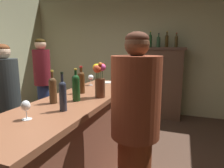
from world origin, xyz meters
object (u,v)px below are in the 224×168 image
object	(u,v)px
bar_counter	(79,142)
wine_bottle_pinot	(76,87)
cheese_plate	(106,82)
wine_glass_mid	(91,78)
wine_bottle_rose	(53,89)
patron_in_navy	(43,80)
flower_arrangement	(100,78)
display_bottle_left	(150,40)
patron_redhead	(7,101)
wine_glass_front	(26,106)
wine_bottle_riesling	(81,81)
display_cabinet	(161,81)
display_bottle_midleft	(158,41)
bartender	(135,128)
wine_bottle_merlot	(63,94)
display_bottle_midright	(176,41)
display_bottle_center	(167,40)

from	to	relation	value
bar_counter	wine_bottle_pinot	distance (m)	0.67
cheese_plate	wine_glass_mid	bearing A→B (deg)	-117.50
wine_bottle_rose	patron_in_navy	xyz separation A→B (m)	(-1.27, 1.38, -0.20)
flower_arrangement	cheese_plate	bearing A→B (deg)	107.09
display_bottle_left	patron_redhead	distance (m)	3.08
wine_glass_front	wine_bottle_riesling	bearing A→B (deg)	92.44
wine_bottle_rose	patron_in_navy	world-z (taller)	patron_in_navy
wine_bottle_riesling	wine_bottle_rose	bearing A→B (deg)	-95.90
patron_in_navy	flower_arrangement	bearing A→B (deg)	13.69
bar_counter	display_cabinet	xyz separation A→B (m)	(0.59, 2.66, 0.30)
wine_bottle_riesling	patron_redhead	size ratio (longest dim) A/B	0.20
flower_arrangement	display_bottle_midleft	bearing A→B (deg)	83.61
wine_glass_mid	cheese_plate	size ratio (longest dim) A/B	0.75
patron_in_navy	bartender	size ratio (longest dim) A/B	1.03
wine_bottle_riesling	wine_bottle_merlot	world-z (taller)	wine_bottle_merlot
wine_bottle_riesling	display_bottle_midright	size ratio (longest dim) A/B	1.06
display_bottle_midright	patron_in_navy	size ratio (longest dim) A/B	0.17
wine_bottle_riesling	display_bottle_midleft	size ratio (longest dim) A/B	1.05
display_bottle_midleft	cheese_plate	bearing A→B (deg)	-107.87
bar_counter	wine_bottle_riesling	world-z (taller)	wine_bottle_riesling
display_cabinet	wine_bottle_rose	world-z (taller)	display_cabinet
display_bottle_midleft	display_bottle_center	xyz separation A→B (m)	(0.17, 0.00, 0.02)
display_cabinet	patron_in_navy	world-z (taller)	patron_in_navy
wine_bottle_rose	display_bottle_midright	bearing A→B (deg)	71.41
patron_redhead	bartender	xyz separation A→B (m)	(1.74, -0.32, 0.03)
bar_counter	display_bottle_midright	size ratio (longest dim) A/B	7.89
cheese_plate	bartender	bearing A→B (deg)	-59.13
wine_bottle_riesling	display_bottle_midright	xyz separation A→B (m)	(0.93, 2.45, 0.54)
display_cabinet	wine_bottle_riesling	size ratio (longest dim) A/B	4.93
display_cabinet	wine_glass_mid	distance (m)	2.13
display_bottle_midright	patron_redhead	xyz separation A→B (m)	(-1.91, -2.64, -0.82)
wine_bottle_merlot	display_bottle_left	size ratio (longest dim) A/B	0.94
wine_bottle_pinot	patron_in_navy	world-z (taller)	patron_in_navy
wine_glass_mid	cheese_plate	xyz separation A→B (m)	(0.14, 0.26, -0.10)
wine_bottle_riesling	flower_arrangement	bearing A→B (deg)	-20.35
wine_glass_front	flower_arrangement	distance (m)	0.84
wine_glass_mid	bartender	bearing A→B (deg)	-48.28
patron_redhead	bartender	bearing A→B (deg)	1.60
wine_bottle_pinot	wine_glass_front	distance (m)	0.59
wine_glass_front	display_bottle_midleft	world-z (taller)	display_bottle_midleft
display_bottle_midleft	patron_redhead	distance (m)	3.16
wine_bottle_merlot	cheese_plate	bearing A→B (deg)	96.61
wine_bottle_rose	wine_bottle_pinot	size ratio (longest dim) A/B	0.98
wine_glass_front	bartender	world-z (taller)	bartender
wine_glass_front	wine_glass_mid	xyz separation A→B (m)	(-0.16, 1.39, 0.01)
wine_bottle_rose	wine_glass_mid	world-z (taller)	wine_bottle_rose
wine_bottle_rose	display_bottle_midright	xyz separation A→B (m)	(0.98, 2.92, 0.54)
wine_bottle_rose	wine_bottle_merlot	xyz separation A→B (m)	(0.22, -0.17, 0.00)
display_cabinet	patron_redhead	bearing A→B (deg)	-121.75
display_bottle_midleft	bartender	bearing A→B (deg)	-86.11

